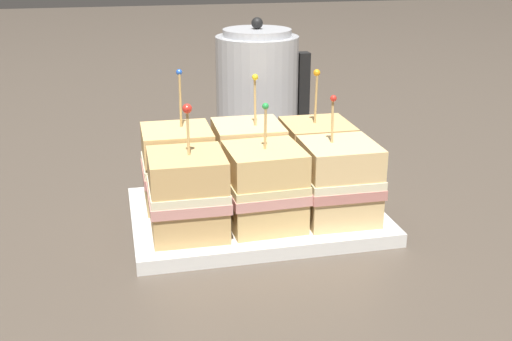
% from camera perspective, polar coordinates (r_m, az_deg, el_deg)
% --- Properties ---
extents(ground_plane, '(6.00, 6.00, 0.00)m').
position_cam_1_polar(ground_plane, '(0.88, 0.00, -4.56)').
color(ground_plane, '#4C4238').
extents(serving_platter, '(0.33, 0.24, 0.02)m').
position_cam_1_polar(serving_platter, '(0.88, 0.00, -4.02)').
color(serving_platter, silver).
rests_on(serving_platter, ground_plane).
extents(sandwich_front_left, '(0.10, 0.10, 0.17)m').
position_cam_1_polar(sandwich_front_left, '(0.79, -6.09, -2.09)').
color(sandwich_front_left, tan).
rests_on(sandwich_front_left, serving_platter).
extents(sandwich_front_center, '(0.10, 0.10, 0.16)m').
position_cam_1_polar(sandwich_front_center, '(0.81, 0.64, -1.47)').
color(sandwich_front_center, tan).
rests_on(sandwich_front_center, serving_platter).
extents(sandwich_front_right, '(0.10, 0.10, 0.16)m').
position_cam_1_polar(sandwich_front_right, '(0.84, 7.35, -0.95)').
color(sandwich_front_right, '#DBB77A').
rests_on(sandwich_front_right, serving_platter).
extents(sandwich_back_left, '(0.10, 0.10, 0.19)m').
position_cam_1_polar(sandwich_back_left, '(0.89, -6.97, 0.35)').
color(sandwich_back_left, tan).
rests_on(sandwich_back_left, serving_platter).
extents(sandwich_back_center, '(0.10, 0.10, 0.18)m').
position_cam_1_polar(sandwich_back_center, '(0.90, -0.72, 0.85)').
color(sandwich_back_center, '#DBB77A').
rests_on(sandwich_back_center, serving_platter).
extents(sandwich_back_right, '(0.10, 0.10, 0.18)m').
position_cam_1_polar(sandwich_back_right, '(0.92, 5.39, 1.17)').
color(sandwich_back_right, tan).
rests_on(sandwich_back_right, serving_platter).
extents(kettle_steel, '(0.17, 0.14, 0.24)m').
position_cam_1_polar(kettle_steel, '(1.14, 0.15, 6.95)').
color(kettle_steel, '#B7BABF').
rests_on(kettle_steel, ground_plane).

